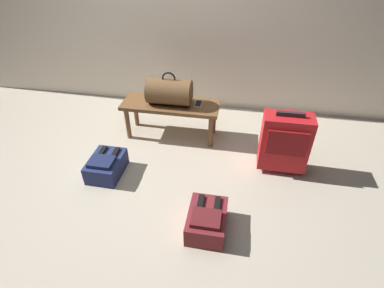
% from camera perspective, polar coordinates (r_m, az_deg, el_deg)
% --- Properties ---
extents(ground_plane, '(6.60, 6.60, 0.00)m').
position_cam_1_polar(ground_plane, '(2.73, -9.43, -7.58)').
color(ground_plane, '#B2A893').
extents(bench, '(1.00, 0.36, 0.39)m').
position_cam_1_polar(bench, '(3.13, -4.07, 6.77)').
color(bench, brown).
rests_on(bench, ground).
extents(duffel_bag_brown, '(0.44, 0.26, 0.34)m').
position_cam_1_polar(duffel_bag_brown, '(3.04, -4.32, 9.90)').
color(duffel_bag_brown, brown).
rests_on(duffel_bag_brown, bench).
extents(cell_phone, '(0.07, 0.14, 0.01)m').
position_cam_1_polar(cell_phone, '(3.08, 1.22, 7.70)').
color(cell_phone, silver).
rests_on(cell_phone, bench).
extents(suitcase_upright_red, '(0.42, 0.24, 0.61)m').
position_cam_1_polar(suitcase_upright_red, '(2.78, 17.21, 0.42)').
color(suitcase_upright_red, red).
rests_on(suitcase_upright_red, ground).
extents(backpack_maroon, '(0.28, 0.38, 0.21)m').
position_cam_1_polar(backpack_maroon, '(2.30, 2.84, -14.31)').
color(backpack_maroon, maroon).
rests_on(backpack_maroon, ground).
extents(backpack_navy, '(0.28, 0.38, 0.21)m').
position_cam_1_polar(backpack_navy, '(2.85, -16.00, -3.95)').
color(backpack_navy, navy).
rests_on(backpack_navy, ground).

